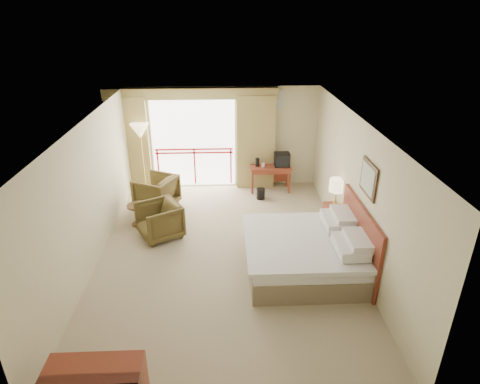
{
  "coord_description": "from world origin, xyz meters",
  "views": [
    {
      "loc": [
        -0.01,
        -6.82,
        4.53
      ],
      "look_at": [
        0.31,
        0.4,
        1.18
      ],
      "focal_mm": 30.0,
      "sensor_mm": 36.0,
      "label": 1
    }
  ],
  "objects_px": {
    "nightstand": "(334,218)",
    "desk": "(270,171)",
    "table_lamp": "(337,186)",
    "armchair_far": "(158,207)",
    "bed": "(306,253)",
    "armchair_near": "(161,236)",
    "side_table": "(138,211)",
    "tv": "(282,160)",
    "wastebasket": "(261,194)",
    "floor_lamp": "(140,134)"
  },
  "relations": [
    {
      "from": "nightstand",
      "to": "desk",
      "type": "distance_m",
      "value": 2.54
    },
    {
      "from": "table_lamp",
      "to": "armchair_far",
      "type": "distance_m",
      "value": 4.4
    },
    {
      "from": "bed",
      "to": "armchair_near",
      "type": "relative_size",
      "value": 2.51
    },
    {
      "from": "nightstand",
      "to": "armchair_near",
      "type": "height_order",
      "value": "nightstand"
    },
    {
      "from": "nightstand",
      "to": "side_table",
      "type": "xyz_separation_m",
      "value": [
        -4.37,
        0.42,
        0.05
      ]
    },
    {
      "from": "nightstand",
      "to": "armchair_far",
      "type": "xyz_separation_m",
      "value": [
        -4.08,
        1.3,
        -0.29
      ]
    },
    {
      "from": "tv",
      "to": "wastebasket",
      "type": "xyz_separation_m",
      "value": [
        -0.59,
        -0.53,
        -0.73
      ]
    },
    {
      "from": "armchair_far",
      "to": "side_table",
      "type": "xyz_separation_m",
      "value": [
        -0.29,
        -0.88,
        0.34
      ]
    },
    {
      "from": "desk",
      "to": "nightstand",
      "type": "bearing_deg",
      "value": -60.97
    },
    {
      "from": "tv",
      "to": "armchair_near",
      "type": "height_order",
      "value": "tv"
    },
    {
      "from": "armchair_near",
      "to": "nightstand",
      "type": "bearing_deg",
      "value": 62.31
    },
    {
      "from": "floor_lamp",
      "to": "armchair_far",
      "type": "bearing_deg",
      "value": -64.88
    },
    {
      "from": "bed",
      "to": "floor_lamp",
      "type": "distance_m",
      "value": 5.31
    },
    {
      "from": "desk",
      "to": "tv",
      "type": "relative_size",
      "value": 2.67
    },
    {
      "from": "desk",
      "to": "tv",
      "type": "distance_m",
      "value": 0.45
    },
    {
      "from": "side_table",
      "to": "armchair_far",
      "type": "bearing_deg",
      "value": 71.84
    },
    {
      "from": "tv",
      "to": "side_table",
      "type": "height_order",
      "value": "tv"
    },
    {
      "from": "bed",
      "to": "armchair_far",
      "type": "relative_size",
      "value": 2.39
    },
    {
      "from": "nightstand",
      "to": "tv",
      "type": "relative_size",
      "value": 1.48
    },
    {
      "from": "desk",
      "to": "tv",
      "type": "height_order",
      "value": "tv"
    },
    {
      "from": "armchair_far",
      "to": "armchair_near",
      "type": "relative_size",
      "value": 1.05
    },
    {
      "from": "desk",
      "to": "side_table",
      "type": "xyz_separation_m",
      "value": [
        -3.19,
        -1.82,
        -0.2
      ]
    },
    {
      "from": "nightstand",
      "to": "desk",
      "type": "xyz_separation_m",
      "value": [
        -1.18,
        2.23,
        0.25
      ]
    },
    {
      "from": "tv",
      "to": "floor_lamp",
      "type": "bearing_deg",
      "value": 160.45
    },
    {
      "from": "table_lamp",
      "to": "desk",
      "type": "xyz_separation_m",
      "value": [
        -1.18,
        2.18,
        -0.51
      ]
    },
    {
      "from": "tv",
      "to": "armchair_far",
      "type": "bearing_deg",
      "value": 176.63
    },
    {
      "from": "bed",
      "to": "tv",
      "type": "xyz_separation_m",
      "value": [
        0.03,
        3.64,
        0.49
      ]
    },
    {
      "from": "table_lamp",
      "to": "tv",
      "type": "bearing_deg",
      "value": 112.52
    },
    {
      "from": "desk",
      "to": "armchair_far",
      "type": "bearing_deg",
      "value": -161.09
    },
    {
      "from": "desk",
      "to": "armchair_far",
      "type": "relative_size",
      "value": 1.19
    },
    {
      "from": "tv",
      "to": "side_table",
      "type": "distance_m",
      "value": 3.95
    },
    {
      "from": "table_lamp",
      "to": "side_table",
      "type": "distance_m",
      "value": 4.45
    },
    {
      "from": "tv",
      "to": "floor_lamp",
      "type": "relative_size",
      "value": 0.21
    },
    {
      "from": "wastebasket",
      "to": "armchair_far",
      "type": "bearing_deg",
      "value": -172.34
    },
    {
      "from": "floor_lamp",
      "to": "side_table",
      "type": "bearing_deg",
      "value": -85.37
    },
    {
      "from": "floor_lamp",
      "to": "wastebasket",
      "type": "bearing_deg",
      "value": -10.81
    },
    {
      "from": "tv",
      "to": "side_table",
      "type": "xyz_separation_m",
      "value": [
        -3.49,
        -1.76,
        -0.53
      ]
    },
    {
      "from": "tv",
      "to": "desk",
      "type": "bearing_deg",
      "value": 151.38
    },
    {
      "from": "wastebasket",
      "to": "tv",
      "type": "bearing_deg",
      "value": 41.67
    },
    {
      "from": "floor_lamp",
      "to": "bed",
      "type": "bearing_deg",
      "value": -45.68
    },
    {
      "from": "table_lamp",
      "to": "floor_lamp",
      "type": "height_order",
      "value": "floor_lamp"
    },
    {
      "from": "wastebasket",
      "to": "armchair_near",
      "type": "distance_m",
      "value": 2.93
    },
    {
      "from": "side_table",
      "to": "floor_lamp",
      "type": "distance_m",
      "value": 2.22
    },
    {
      "from": "side_table",
      "to": "armchair_near",
      "type": "bearing_deg",
      "value": -43.56
    },
    {
      "from": "table_lamp",
      "to": "tv",
      "type": "relative_size",
      "value": 1.48
    },
    {
      "from": "bed",
      "to": "nightstand",
      "type": "xyz_separation_m",
      "value": [
        0.91,
        1.46,
        -0.08
      ]
    },
    {
      "from": "tv",
      "to": "armchair_near",
      "type": "relative_size",
      "value": 0.47
    },
    {
      "from": "wastebasket",
      "to": "bed",
      "type": "bearing_deg",
      "value": -79.74
    },
    {
      "from": "bed",
      "to": "armchair_near",
      "type": "bearing_deg",
      "value": 155.12
    },
    {
      "from": "nightstand",
      "to": "armchair_near",
      "type": "xyz_separation_m",
      "value": [
        -3.81,
        -0.12,
        -0.29
      ]
    }
  ]
}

